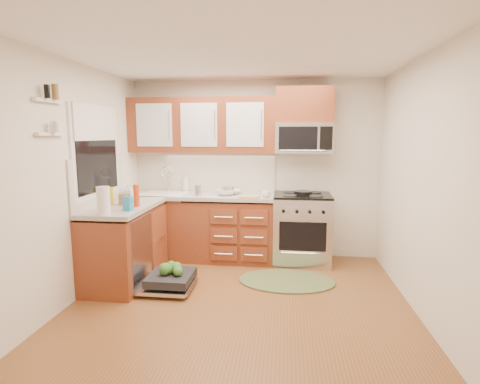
# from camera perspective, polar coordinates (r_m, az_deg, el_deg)

# --- Properties ---
(floor) EXTENTS (3.50, 3.50, 0.00)m
(floor) POSITION_cam_1_polar(r_m,az_deg,el_deg) (4.04, -0.07, -16.86)
(floor) COLOR brown
(floor) RESTS_ON ground
(ceiling) EXTENTS (3.50, 3.50, 0.00)m
(ceiling) POSITION_cam_1_polar(r_m,az_deg,el_deg) (3.72, -0.07, 20.45)
(ceiling) COLOR white
(ceiling) RESTS_ON ground
(wall_back) EXTENTS (3.50, 0.04, 2.50)m
(wall_back) POSITION_cam_1_polar(r_m,az_deg,el_deg) (5.41, 2.21, 3.46)
(wall_back) COLOR silver
(wall_back) RESTS_ON ground
(wall_front) EXTENTS (3.50, 0.04, 2.50)m
(wall_front) POSITION_cam_1_polar(r_m,az_deg,el_deg) (1.98, -6.32, -5.72)
(wall_front) COLOR silver
(wall_front) RESTS_ON ground
(wall_left) EXTENTS (0.04, 3.50, 2.50)m
(wall_left) POSITION_cam_1_polar(r_m,az_deg,el_deg) (4.26, -24.14, 1.30)
(wall_left) COLOR silver
(wall_left) RESTS_ON ground
(wall_right) EXTENTS (0.04, 3.50, 2.50)m
(wall_right) POSITION_cam_1_polar(r_m,az_deg,el_deg) (3.87, 26.56, 0.48)
(wall_right) COLOR silver
(wall_right) RESTS_ON ground
(base_cabinet_back) EXTENTS (2.05, 0.60, 0.85)m
(base_cabinet_back) POSITION_cam_1_polar(r_m,az_deg,el_deg) (5.36, -5.89, -5.57)
(base_cabinet_back) COLOR maroon
(base_cabinet_back) RESTS_ON ground
(base_cabinet_left) EXTENTS (0.60, 1.25, 0.85)m
(base_cabinet_left) POSITION_cam_1_polar(r_m,az_deg,el_deg) (4.74, -17.09, -7.83)
(base_cabinet_left) COLOR maroon
(base_cabinet_left) RESTS_ON ground
(countertop_back) EXTENTS (2.07, 0.64, 0.05)m
(countertop_back) POSITION_cam_1_polar(r_m,az_deg,el_deg) (5.26, -6.00, -0.57)
(countertop_back) COLOR #A8A29A
(countertop_back) RESTS_ON base_cabinet_back
(countertop_left) EXTENTS (0.64, 1.27, 0.05)m
(countertop_left) POSITION_cam_1_polar(r_m,az_deg,el_deg) (4.63, -17.24, -2.19)
(countertop_left) COLOR #A8A29A
(countertop_left) RESTS_ON base_cabinet_left
(backsplash_back) EXTENTS (2.05, 0.02, 0.57)m
(backsplash_back) POSITION_cam_1_polar(r_m,az_deg,el_deg) (5.50, -5.36, 3.10)
(backsplash_back) COLOR beige
(backsplash_back) RESTS_ON ground
(backsplash_left) EXTENTS (0.02, 1.25, 0.57)m
(backsplash_left) POSITION_cam_1_polar(r_m,az_deg,el_deg) (4.71, -20.68, 1.65)
(backsplash_left) COLOR beige
(backsplash_left) RESTS_ON ground
(upper_cabinets) EXTENTS (2.05, 0.35, 0.75)m
(upper_cabinets) POSITION_cam_1_polar(r_m,az_deg,el_deg) (5.32, -5.84, 10.08)
(upper_cabinets) COLOR maroon
(upper_cabinets) RESTS_ON ground
(cabinet_over_mw) EXTENTS (0.76, 0.35, 0.47)m
(cabinet_over_mw) POSITION_cam_1_polar(r_m,az_deg,el_deg) (5.21, 9.77, 12.89)
(cabinet_over_mw) COLOR maroon
(cabinet_over_mw) RESTS_ON ground
(range) EXTENTS (0.76, 0.64, 0.95)m
(range) POSITION_cam_1_polar(r_m,az_deg,el_deg) (5.21, 9.37, -5.51)
(range) COLOR silver
(range) RESTS_ON ground
(microwave) EXTENTS (0.76, 0.38, 0.40)m
(microwave) POSITION_cam_1_polar(r_m,az_deg,el_deg) (5.17, 9.66, 8.10)
(microwave) COLOR silver
(microwave) RESTS_ON ground
(sink) EXTENTS (0.62, 0.50, 0.26)m
(sink) POSITION_cam_1_polar(r_m,az_deg,el_deg) (5.40, -11.47, -1.54)
(sink) COLOR white
(sink) RESTS_ON ground
(dishwasher) EXTENTS (0.70, 0.60, 0.20)m
(dishwasher) POSITION_cam_1_polar(r_m,az_deg,el_deg) (4.44, -10.95, -13.17)
(dishwasher) COLOR silver
(dishwasher) RESTS_ON ground
(window) EXTENTS (0.03, 1.05, 1.05)m
(window) POSITION_cam_1_polar(r_m,az_deg,el_deg) (4.66, -21.05, 5.76)
(window) COLOR white
(window) RESTS_ON ground
(window_blind) EXTENTS (0.02, 0.96, 0.40)m
(window_blind) POSITION_cam_1_polar(r_m,az_deg,el_deg) (4.65, -21.00, 9.83)
(window_blind) COLOR white
(window_blind) RESTS_ON ground
(shelf_upper) EXTENTS (0.04, 0.40, 0.03)m
(shelf_upper) POSITION_cam_1_polar(r_m,az_deg,el_deg) (3.93, -27.17, 12.25)
(shelf_upper) COLOR white
(shelf_upper) RESTS_ON ground
(shelf_lower) EXTENTS (0.04, 0.40, 0.03)m
(shelf_lower) POSITION_cam_1_polar(r_m,az_deg,el_deg) (3.92, -26.87, 7.89)
(shelf_lower) COLOR white
(shelf_lower) RESTS_ON ground
(rug) EXTENTS (1.20, 0.82, 0.02)m
(rug) POSITION_cam_1_polar(r_m,az_deg,el_deg) (4.64, 7.10, -13.29)
(rug) COLOR #536238
(rug) RESTS_ON ground
(skillet) EXTENTS (0.26, 0.26, 0.05)m
(skillet) POSITION_cam_1_polar(r_m,az_deg,el_deg) (5.10, 9.60, -0.11)
(skillet) COLOR black
(skillet) RESTS_ON range
(stock_pot) EXTENTS (0.23, 0.23, 0.11)m
(stock_pot) POSITION_cam_1_polar(r_m,az_deg,el_deg) (5.18, -1.85, 0.22)
(stock_pot) COLOR silver
(stock_pot) RESTS_ON countertop_back
(cutting_board) EXTENTS (0.27, 0.18, 0.02)m
(cutting_board) POSITION_cam_1_polar(r_m,az_deg,el_deg) (4.92, 1.42, -0.75)
(cutting_board) COLOR #AE854F
(cutting_board) RESTS_ON countertop_back
(canister) EXTENTS (0.10, 0.10, 0.15)m
(canister) POSITION_cam_1_polar(r_m,az_deg,el_deg) (5.06, -6.47, 0.22)
(canister) COLOR silver
(canister) RESTS_ON countertop_back
(paper_towel_roll) EXTENTS (0.14, 0.14, 0.29)m
(paper_towel_roll) POSITION_cam_1_polar(r_m,az_deg,el_deg) (4.10, -20.09, -1.25)
(paper_towel_roll) COLOR white
(paper_towel_roll) RESTS_ON countertop_left
(mustard_bottle) EXTENTS (0.08, 0.08, 0.20)m
(mustard_bottle) POSITION_cam_1_polar(r_m,az_deg,el_deg) (4.73, -19.04, -0.51)
(mustard_bottle) COLOR gold
(mustard_bottle) RESTS_ON countertop_left
(red_bottle) EXTENTS (0.08, 0.08, 0.25)m
(red_bottle) POSITION_cam_1_polar(r_m,az_deg,el_deg) (4.46, -15.51, -0.54)
(red_bottle) COLOR red
(red_bottle) RESTS_ON countertop_left
(wooden_box) EXTENTS (0.15, 0.13, 0.13)m
(wooden_box) POSITION_cam_1_polar(r_m,az_deg,el_deg) (4.62, -17.16, -1.06)
(wooden_box) COLOR brown
(wooden_box) RESTS_ON countertop_left
(blue_carton) EXTENTS (0.11, 0.09, 0.16)m
(blue_carton) POSITION_cam_1_polar(r_m,az_deg,el_deg) (4.25, -16.71, -1.69)
(blue_carton) COLOR #2887BB
(blue_carton) RESTS_ON countertop_left
(bowl_a) EXTENTS (0.28, 0.28, 0.06)m
(bowl_a) POSITION_cam_1_polar(r_m,az_deg,el_deg) (5.22, -1.08, 0.02)
(bowl_a) COLOR #999999
(bowl_a) RESTS_ON countertop_back
(bowl_b) EXTENTS (0.31, 0.31, 0.08)m
(bowl_b) POSITION_cam_1_polar(r_m,az_deg,el_deg) (5.12, -2.26, -0.06)
(bowl_b) COLOR #999999
(bowl_b) RESTS_ON countertop_back
(cup) EXTENTS (0.14, 0.14, 0.09)m
(cup) POSITION_cam_1_polar(r_m,az_deg,el_deg) (4.93, 4.02, -0.32)
(cup) COLOR #999999
(cup) RESTS_ON countertop_back
(soap_bottle_a) EXTENTS (0.12, 0.12, 0.28)m
(soap_bottle_a) POSITION_cam_1_polar(r_m,az_deg,el_deg) (5.53, -8.25, 1.57)
(soap_bottle_a) COLOR #999999
(soap_bottle_a) RESTS_ON countertop_back
(soap_bottle_b) EXTENTS (0.08, 0.08, 0.17)m
(soap_bottle_b) POSITION_cam_1_polar(r_m,az_deg,el_deg) (5.01, -16.46, -0.08)
(soap_bottle_b) COLOR #999999
(soap_bottle_b) RESTS_ON countertop_left
(soap_bottle_c) EXTENTS (0.18, 0.18, 0.17)m
(soap_bottle_c) POSITION_cam_1_polar(r_m,az_deg,el_deg) (5.15, -16.66, 0.16)
(soap_bottle_c) COLOR #999999
(soap_bottle_c) RESTS_ON countertop_left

